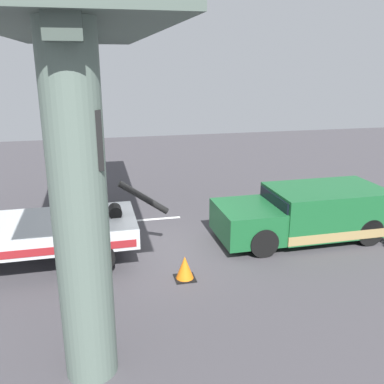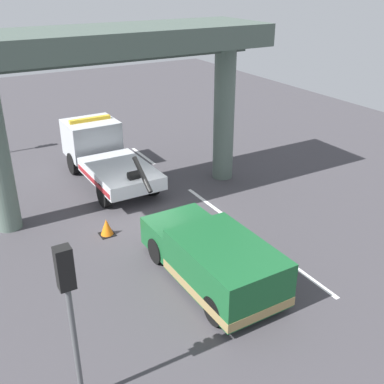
# 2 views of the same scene
# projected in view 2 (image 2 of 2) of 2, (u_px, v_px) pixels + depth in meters

# --- Properties ---
(ground_plane) EXTENTS (60.00, 40.00, 0.10)m
(ground_plane) POSITION_uv_depth(u_px,v_px,m) (146.00, 218.00, 17.97)
(ground_plane) COLOR #423F44
(lane_stripe_west) EXTENTS (2.60, 0.16, 0.01)m
(lane_stripe_west) POSITION_uv_depth(u_px,v_px,m) (307.00, 276.00, 14.47)
(lane_stripe_west) COLOR silver
(lane_stripe_west) RESTS_ON ground
(lane_stripe_mid) EXTENTS (2.60, 0.16, 0.01)m
(lane_stripe_mid) POSITION_uv_depth(u_px,v_px,m) (205.00, 201.00, 19.15)
(lane_stripe_mid) COLOR silver
(lane_stripe_mid) RESTS_ON ground
(lane_stripe_east) EXTENTS (2.60, 0.16, 0.01)m
(lane_stripe_east) POSITION_uv_depth(u_px,v_px,m) (143.00, 156.00, 23.84)
(lane_stripe_east) COLOR silver
(lane_stripe_east) RESTS_ON ground
(tow_truck_white) EXTENTS (7.26, 2.46, 2.46)m
(tow_truck_white) POSITION_uv_depth(u_px,v_px,m) (103.00, 153.00, 20.84)
(tow_truck_white) COLOR silver
(tow_truck_white) RESTS_ON ground
(towed_van_green) EXTENTS (5.22, 2.26, 1.58)m
(towed_van_green) POSITION_uv_depth(u_px,v_px,m) (214.00, 260.00, 13.85)
(towed_van_green) COLOR #195B2D
(towed_van_green) RESTS_ON ground
(overpass_structure) EXTENTS (3.60, 11.35, 6.74)m
(overpass_structure) POSITION_uv_depth(u_px,v_px,m) (119.00, 61.00, 16.95)
(overpass_structure) COLOR #596B60
(overpass_structure) RESTS_ON ground
(traffic_light_near) EXTENTS (0.39, 0.32, 3.92)m
(traffic_light_near) POSITION_uv_depth(u_px,v_px,m) (68.00, 293.00, 9.08)
(traffic_light_near) COLOR #515456
(traffic_light_near) RESTS_ON ground
(traffic_cone_orange) EXTENTS (0.52, 0.52, 0.62)m
(traffic_cone_orange) POSITION_uv_depth(u_px,v_px,m) (107.00, 228.00, 16.59)
(traffic_cone_orange) COLOR orange
(traffic_cone_orange) RESTS_ON ground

